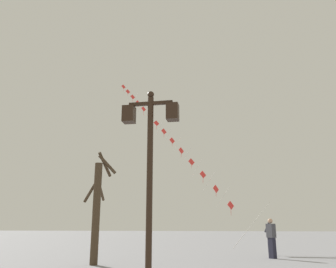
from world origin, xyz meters
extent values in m
plane|color=gray|center=(0.00, 20.00, 0.00)|extent=(160.00, 160.00, 0.00)
cylinder|color=black|center=(-2.77, 6.91, 2.18)|extent=(0.14, 0.14, 4.37)
sphere|color=black|center=(-2.77, 6.91, 4.45)|extent=(0.16, 0.16, 0.16)
cube|color=black|center=(-2.77, 6.91, 4.22)|extent=(1.07, 0.08, 0.08)
cube|color=black|center=(-3.30, 6.91, 3.97)|extent=(0.28, 0.28, 0.40)
cube|color=beige|center=(-3.30, 6.91, 3.97)|extent=(0.19, 0.19, 0.30)
cube|color=black|center=(-2.24, 6.91, 3.97)|extent=(0.28, 0.28, 0.40)
cube|color=beige|center=(-2.24, 6.91, 3.97)|extent=(0.19, 0.19, 0.30)
cylinder|color=brown|center=(0.92, 16.79, 0.09)|extent=(0.06, 0.06, 0.18)
cylinder|color=silver|center=(-0.01, 17.91, 1.34)|extent=(1.88, 2.26, 2.33)
cylinder|color=silver|center=(-1.35, 19.52, 3.01)|extent=(0.84, 1.01, 1.04)
cylinder|color=silver|center=(-2.17, 20.51, 4.03)|extent=(0.84, 1.01, 1.04)
cylinder|color=silver|center=(-2.99, 21.50, 5.06)|extent=(0.84, 1.01, 1.04)
cylinder|color=silver|center=(-3.81, 22.49, 6.08)|extent=(0.84, 1.01, 1.04)
cylinder|color=silver|center=(-4.63, 23.48, 7.10)|extent=(0.84, 1.01, 1.04)
cylinder|color=silver|center=(-5.45, 24.47, 8.13)|extent=(0.84, 1.01, 1.04)
cylinder|color=silver|center=(-6.27, 25.46, 9.15)|extent=(0.84, 1.01, 1.04)
cylinder|color=silver|center=(-7.09, 26.45, 10.18)|extent=(0.84, 1.01, 1.04)
cylinder|color=silver|center=(-7.91, 27.44, 11.20)|extent=(0.84, 1.01, 1.04)
cylinder|color=silver|center=(-8.73, 28.43, 12.22)|extent=(0.84, 1.01, 1.04)
cylinder|color=silver|center=(-9.55, 29.42, 13.25)|extent=(0.84, 1.01, 1.04)
cylinder|color=silver|center=(-10.37, 30.41, 14.27)|extent=(0.84, 1.01, 1.04)
cylinder|color=silver|center=(-11.19, 31.40, 15.30)|extent=(0.84, 1.01, 1.04)
cube|color=red|center=(-0.94, 19.03, 2.50)|extent=(0.37, 0.34, 0.49)
cylinder|color=red|center=(-0.94, 19.03, 2.13)|extent=(0.03, 0.03, 0.35)
cube|color=red|center=(-1.76, 20.02, 3.52)|extent=(0.34, 0.37, 0.49)
cylinder|color=red|center=(-1.76, 20.02, 3.20)|extent=(0.03, 0.03, 0.26)
cube|color=red|center=(-2.58, 21.01, 4.55)|extent=(0.39, 0.31, 0.49)
cylinder|color=red|center=(-2.58, 21.01, 4.17)|extent=(0.04, 0.05, 0.36)
cube|color=red|center=(-3.40, 22.00, 5.57)|extent=(0.40, 0.30, 0.49)
cylinder|color=red|center=(-3.40, 22.00, 5.25)|extent=(0.04, 0.04, 0.24)
cube|color=red|center=(-4.22, 22.99, 6.59)|extent=(0.34, 0.37, 0.49)
cylinder|color=red|center=(-4.22, 22.99, 6.25)|extent=(0.03, 0.03, 0.29)
cube|color=red|center=(-5.04, 23.97, 7.62)|extent=(0.38, 0.33, 0.49)
cylinder|color=red|center=(-5.04, 23.97, 7.29)|extent=(0.04, 0.04, 0.25)
cube|color=red|center=(-5.86, 24.96, 8.64)|extent=(0.38, 0.32, 0.49)
cylinder|color=red|center=(-5.86, 24.96, 8.29)|extent=(0.05, 0.05, 0.30)
cube|color=red|center=(-6.68, 25.95, 9.66)|extent=(0.45, 0.23, 0.49)
cylinder|color=red|center=(-6.68, 25.95, 9.29)|extent=(0.03, 0.04, 0.36)
cube|color=red|center=(-7.50, 26.94, 10.69)|extent=(0.39, 0.32, 0.49)
cylinder|color=red|center=(-7.50, 26.94, 10.34)|extent=(0.04, 0.04, 0.30)
cube|color=red|center=(-8.32, 27.93, 11.71)|extent=(0.37, 0.34, 0.49)
cylinder|color=red|center=(-8.32, 27.93, 11.32)|extent=(0.03, 0.03, 0.39)
cube|color=red|center=(-9.14, 28.92, 12.74)|extent=(0.32, 0.39, 0.49)
cylinder|color=red|center=(-9.14, 28.92, 12.41)|extent=(0.03, 0.03, 0.25)
cube|color=red|center=(-9.96, 29.91, 13.76)|extent=(0.43, 0.25, 0.49)
cylinder|color=red|center=(-9.96, 29.91, 13.41)|extent=(0.04, 0.05, 0.30)
cube|color=red|center=(-10.78, 30.90, 14.78)|extent=(0.43, 0.26, 0.49)
cylinder|color=red|center=(-10.78, 30.90, 14.45)|extent=(0.04, 0.05, 0.27)
cube|color=red|center=(-11.60, 31.89, 15.81)|extent=(0.36, 0.35, 0.49)
cylinder|color=red|center=(-11.60, 31.89, 15.43)|extent=(0.05, 0.05, 0.36)
cube|color=#1E1E2D|center=(0.77, 15.77, 0.45)|extent=(0.34, 0.36, 0.90)
cube|color=#3F3F47|center=(0.77, 15.77, 1.18)|extent=(0.42, 0.45, 0.60)
sphere|color=tan|center=(0.77, 15.77, 1.60)|extent=(0.22, 0.22, 0.22)
cylinder|color=#3F3F47|center=(0.64, 15.95, 1.35)|extent=(0.30, 0.37, 0.50)
cylinder|color=#423323|center=(-6.00, 11.96, 1.88)|extent=(0.29, 0.29, 3.77)
cylinder|color=#423323|center=(-6.09, 12.53, 2.78)|extent=(0.28, 1.21, 0.78)
cylinder|color=#423323|center=(-5.89, 12.32, 3.78)|extent=(0.37, 0.83, 0.92)
cylinder|color=#423323|center=(-5.72, 12.14, 3.74)|extent=(0.70, 0.51, 0.75)
cylinder|color=#423323|center=(-6.32, 12.12, 2.72)|extent=(0.76, 0.46, 0.91)
camera|label=1|loc=(-1.03, -0.58, 1.38)|focal=36.37mm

